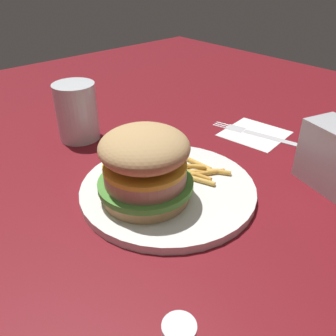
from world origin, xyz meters
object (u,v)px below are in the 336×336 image
plate (168,189)px  fork (254,132)px  napkin_dispenser (334,156)px  napkin (255,134)px  drink_glass (77,114)px  fries_pile (192,171)px  sandwich (146,166)px

plate → fork: bearing=97.7°
napkin_dispenser → napkin: bearing=178.2°
napkin → drink_glass: (-0.21, -0.26, 0.05)m
fries_pile → napkin_dispenser: bearing=45.8°
sandwich → napkin_dispenser: sandwich is taller
fries_pile → napkin: fries_pile is taller
fries_pile → napkin: size_ratio=0.85×
sandwich → napkin: size_ratio=1.18×
napkin_dispenser → sandwich: bearing=-104.5°
plate → napkin: 0.26m
napkin → napkin_dispenser: (0.18, -0.06, 0.05)m
plate → drink_glass: 0.25m
napkin_dispenser → fries_pile: bearing=-117.7°
sandwich → napkin_dispenser: (0.14, 0.24, -0.02)m
napkin → drink_glass: bearing=-129.2°
sandwich → drink_glass: sandwich is taller
fork → napkin_dispenser: (0.18, -0.06, 0.04)m
drink_glass → fries_pile: bearing=12.2°
plate → napkin: (-0.03, 0.25, -0.01)m
fries_pile → fork: 0.21m
sandwich → fork: bearing=97.0°
sandwich → fork: sandwich is taller
napkin_dispenser → fork: bearing=178.5°
sandwich → fries_pile: bearing=91.1°
sandwich → drink_glass: size_ratio=1.24×
sandwich → napkin: 0.30m
sandwich → napkin_dispenser: 0.28m
sandwich → fork: (-0.04, 0.29, -0.06)m
napkin_dispenser → plate: bearing=-109.8°
napkin → fries_pile: bearing=-80.9°
fork → napkin_dispenser: napkin_dispenser is taller
plate → sandwich: size_ratio=1.96×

